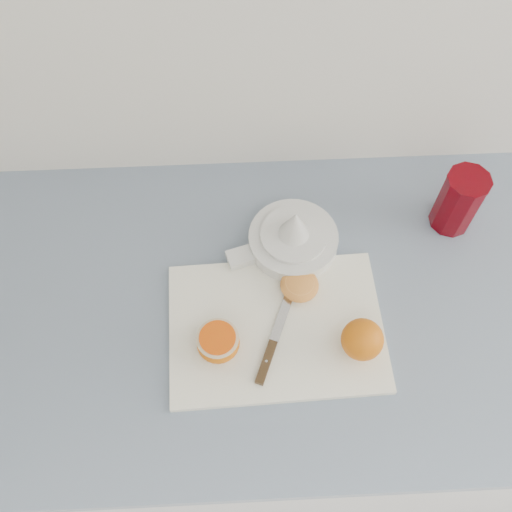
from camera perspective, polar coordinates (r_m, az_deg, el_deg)
The scene contains 8 objects.
counter at distance 1.41m, azimuth 8.30°, elevation -11.70°, with size 2.42×0.64×0.89m.
cutting_board at distance 0.96m, azimuth 2.02°, elevation -7.14°, with size 0.35×0.25×0.01m, color white.
whole_orange at distance 0.92m, azimuth 10.58°, elevation -8.22°, with size 0.07×0.07×0.07m.
half_orange at distance 0.92m, azimuth -3.81°, elevation -8.61°, with size 0.07×0.07×0.04m.
squeezed_shell at distance 0.97m, azimuth 4.38°, elevation -2.90°, with size 0.07×0.07×0.03m.
paring_knife at distance 0.93m, azimuth 1.33°, elevation -9.75°, with size 0.08×0.16×0.01m.
citrus_juicer at distance 1.01m, azimuth 3.64°, elevation 1.71°, with size 0.20×0.16×0.11m.
red_tumbler at distance 1.08m, azimuth 19.54°, elevation 5.04°, with size 0.08×0.08×0.13m.
Camera 1 is at (-0.36, 1.28, 1.78)m, focal length 40.00 mm.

